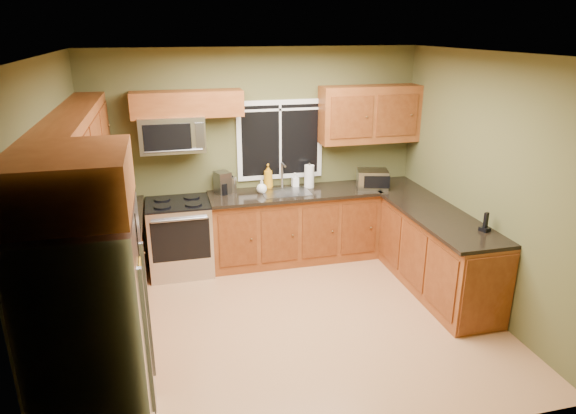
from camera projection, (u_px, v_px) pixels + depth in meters
name	position (u px, v px, depth m)	size (l,w,h in m)	color
floor	(291.00, 321.00, 5.39)	(4.20, 4.20, 0.00)	#AC764B
ceiling	(292.00, 54.00, 4.49)	(4.20, 4.20, 0.00)	white
back_wall	(257.00, 156.00, 6.59)	(4.20, 4.20, 0.00)	brown
front_wall	(361.00, 286.00, 3.30)	(4.20, 4.20, 0.00)	brown
left_wall	(58.00, 218.00, 4.47)	(3.60, 3.60, 0.00)	brown
right_wall	(484.00, 184.00, 5.42)	(3.60, 3.60, 0.00)	brown
window	(280.00, 140.00, 6.58)	(1.12, 0.03, 1.02)	white
base_cabinets_left	(111.00, 282.00, 5.27)	(0.60, 2.65, 0.90)	brown
countertop_left	(108.00, 239.00, 5.12)	(0.65, 2.65, 0.04)	black
base_cabinets_back	(294.00, 227.00, 6.71)	(2.17, 0.60, 0.90)	brown
countertop_back	(295.00, 193.00, 6.53)	(2.17, 0.65, 0.04)	black
base_cabinets_peninsula	(426.00, 245.00, 6.15)	(0.60, 2.52, 0.90)	brown
countertop_peninsula	(427.00, 208.00, 5.99)	(0.65, 2.50, 0.04)	black
upper_cabinets_left	(78.00, 148.00, 4.77)	(0.33, 2.65, 0.72)	brown
upper_cabinets_back_left	(187.00, 104.00, 6.01)	(1.30, 0.33, 0.30)	brown
upper_cabinets_back_right	(369.00, 114.00, 6.60)	(1.30, 0.33, 0.72)	brown
upper_cabinet_over_fridge	(69.00, 182.00, 3.13)	(0.72, 0.90, 0.38)	brown
refrigerator	(92.00, 340.00, 3.51)	(0.74, 0.90, 1.80)	#B7B7BC
range	(180.00, 237.00, 6.34)	(0.76, 0.69, 0.94)	#B7B7BC
microwave	(172.00, 134.00, 6.05)	(0.76, 0.41, 0.42)	#B7B7BC
sink	(285.00, 191.00, 6.51)	(0.60, 0.42, 0.36)	slate
toaster_oven	(372.00, 179.00, 6.64)	(0.45, 0.39, 0.24)	#B7B7BC
coffee_maker	(223.00, 183.00, 6.43)	(0.22, 0.26, 0.27)	slate
kettle	(231.00, 184.00, 6.47)	(0.15, 0.15, 0.25)	#B7B7BC
paper_towel_roll	(309.00, 176.00, 6.67)	(0.15, 0.15, 0.33)	white
soap_bottle_a	(268.00, 176.00, 6.61)	(0.12, 0.13, 0.32)	orange
soap_bottle_b	(295.00, 180.00, 6.71)	(0.08, 0.08, 0.18)	white
soap_bottle_c	(262.00, 187.00, 6.45)	(0.13, 0.13, 0.17)	white
cordless_phone	(485.00, 225.00, 5.26)	(0.12, 0.12, 0.20)	black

